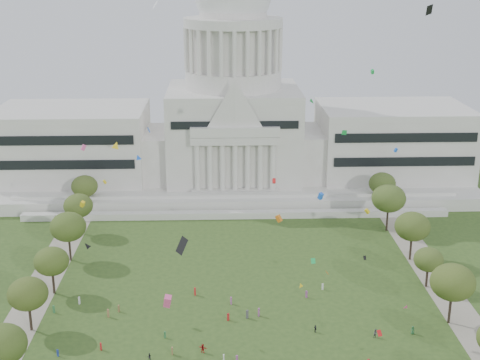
# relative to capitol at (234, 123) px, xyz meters

# --- Properties ---
(capitol) EXTENTS (160.00, 64.50, 91.30)m
(capitol) POSITION_rel_capitol_xyz_m (0.00, 0.00, 0.00)
(capitol) COLOR silver
(capitol) RESTS_ON ground
(path_left) EXTENTS (8.00, 160.00, 0.04)m
(path_left) POSITION_rel_capitol_xyz_m (-48.00, -83.59, -22.28)
(path_left) COLOR gray
(path_left) RESTS_ON ground
(path_right) EXTENTS (8.00, 160.00, 0.04)m
(path_right) POSITION_rel_capitol_xyz_m (48.00, -83.59, -22.28)
(path_right) COLOR gray
(path_right) RESTS_ON ground
(row_tree_l_1) EXTENTS (8.86, 8.86, 12.59)m
(row_tree_l_1) POSITION_rel_capitol_xyz_m (-44.07, -116.55, -13.34)
(row_tree_l_1) COLOR black
(row_tree_l_1) RESTS_ON ground
(row_tree_l_2) EXTENTS (8.42, 8.42, 11.97)m
(row_tree_l_2) POSITION_rel_capitol_xyz_m (-45.04, -96.29, -13.79)
(row_tree_l_2) COLOR black
(row_tree_l_2) RESTS_ON ground
(row_tree_r_2) EXTENTS (9.55, 9.55, 13.58)m
(row_tree_r_2) POSITION_rel_capitol_xyz_m (44.17, -96.15, -12.64)
(row_tree_r_2) COLOR black
(row_tree_r_2) RESTS_ON ground
(row_tree_l_3) EXTENTS (8.12, 8.12, 11.55)m
(row_tree_l_3) POSITION_rel_capitol_xyz_m (-44.09, -79.67, -14.09)
(row_tree_l_3) COLOR black
(row_tree_l_3) RESTS_ON ground
(row_tree_r_3) EXTENTS (7.01, 7.01, 9.98)m
(row_tree_r_3) POSITION_rel_capitol_xyz_m (44.40, -79.10, -15.21)
(row_tree_r_3) COLOR black
(row_tree_r_3) RESTS_ON ground
(row_tree_l_4) EXTENTS (9.29, 9.29, 13.21)m
(row_tree_l_4) POSITION_rel_capitol_xyz_m (-44.08, -61.17, -12.90)
(row_tree_l_4) COLOR black
(row_tree_l_4) RESTS_ON ground
(row_tree_r_4) EXTENTS (9.19, 9.19, 13.06)m
(row_tree_r_4) POSITION_rel_capitol_xyz_m (44.76, -63.55, -13.01)
(row_tree_r_4) COLOR black
(row_tree_r_4) RESTS_ON ground
(row_tree_l_5) EXTENTS (8.33, 8.33, 11.85)m
(row_tree_l_5) POSITION_rel_capitol_xyz_m (-45.22, -42.58, -13.88)
(row_tree_l_5) COLOR black
(row_tree_l_5) RESTS_ON ground
(row_tree_r_5) EXTENTS (9.82, 9.82, 13.96)m
(row_tree_r_5) POSITION_rel_capitol_xyz_m (43.49, -43.40, -12.37)
(row_tree_r_5) COLOR black
(row_tree_r_5) RESTS_ON ground
(row_tree_l_6) EXTENTS (8.19, 8.19, 11.64)m
(row_tree_l_6) POSITION_rel_capitol_xyz_m (-46.87, -24.45, -14.02)
(row_tree_l_6) COLOR black
(row_tree_l_6) RESTS_ON ground
(row_tree_r_6) EXTENTS (8.42, 8.42, 11.97)m
(row_tree_r_6) POSITION_rel_capitol_xyz_m (45.96, -25.46, -13.79)
(row_tree_r_6) COLOR black
(row_tree_r_6) RESTS_ON ground
(person_0) EXTENTS (1.04, 0.92, 1.80)m
(person_0) POSITION_rel_capitol_xyz_m (35.10, -100.48, -21.40)
(person_0) COLOR #33723F
(person_0) RESTS_ON ground
(person_2) EXTENTS (1.11, 0.96, 1.95)m
(person_2) POSITION_rel_capitol_xyz_m (27.06, -101.60, -21.32)
(person_2) COLOR #4C4C51
(person_2) RESTS_ON ground
(person_5) EXTENTS (1.91, 1.36, 1.91)m
(person_5) POSITION_rel_capitol_xyz_m (-8.63, -106.11, -21.34)
(person_5) COLOR #B21E1E
(person_5) RESTS_ON ground
(person_8) EXTENTS (0.85, 0.62, 1.60)m
(person_8) POSITION_rel_capitol_xyz_m (-19.01, -108.56, -21.49)
(person_8) COLOR #26262B
(person_8) RESTS_ON ground
(person_10) EXTENTS (0.85, 1.12, 1.71)m
(person_10) POSITION_rel_capitol_xyz_m (14.86, -99.15, -21.44)
(person_10) COLOR #26262B
(person_10) RESTS_ON ground
(distant_crowd) EXTENTS (63.52, 40.27, 1.94)m
(distant_crowd) POSITION_rel_capitol_xyz_m (-11.67, -98.52, -21.42)
(distant_crowd) COLOR #33723F
(distant_crowd) RESTS_ON ground
(kite_swarm) EXTENTS (98.30, 105.91, 61.45)m
(kite_swarm) POSITION_rel_capitol_xyz_m (-1.75, -113.00, 6.61)
(kite_swarm) COLOR blue
(kite_swarm) RESTS_ON ground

